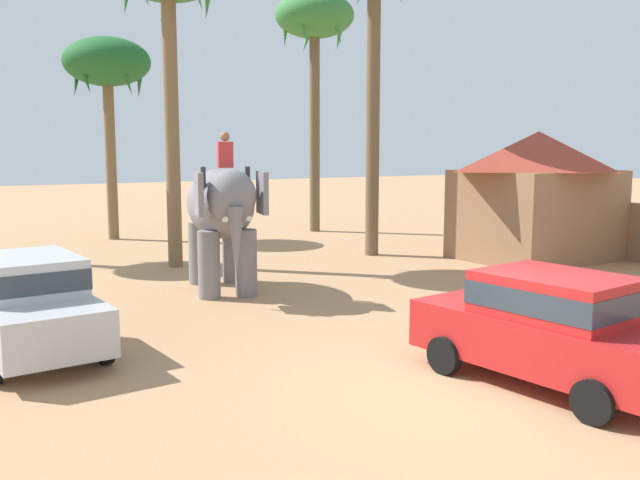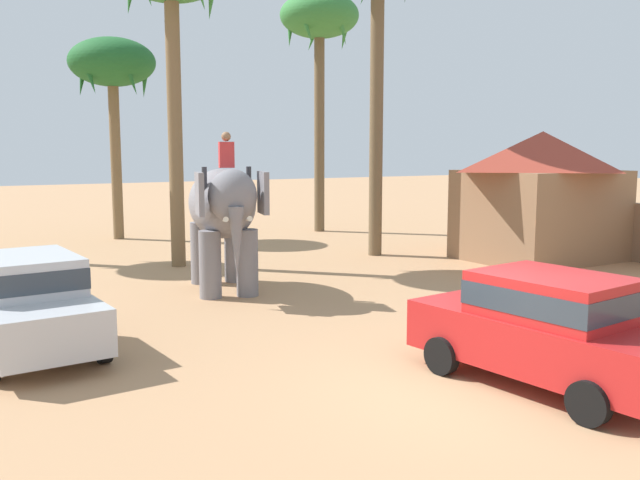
{
  "view_description": "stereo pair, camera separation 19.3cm",
  "coord_description": "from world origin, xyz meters",
  "px_view_note": "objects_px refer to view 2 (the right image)",
  "views": [
    {
      "loc": [
        -6.77,
        -7.56,
        3.57
      ],
      "look_at": [
        0.13,
        5.16,
        1.6
      ],
      "focal_mm": 39.12,
      "sensor_mm": 36.0,
      "label": 1
    },
    {
      "loc": [
        -6.6,
        -7.65,
        3.57
      ],
      "look_at": [
        0.13,
        5.16,
        1.6
      ],
      "focal_mm": 39.12,
      "sensor_mm": 36.0,
      "label": 2
    }
  ],
  "objects_px": {
    "palm_tree_far_back": "(112,67)",
    "roadside_hut": "(541,192)",
    "palm_tree_near_hut": "(319,24)",
    "elephant_with_mahout": "(224,211)",
    "car_sedan_foreground": "(548,325)",
    "car_parked_far_side": "(29,300)"
  },
  "relations": [
    {
      "from": "elephant_with_mahout",
      "to": "roadside_hut",
      "type": "distance_m",
      "value": 10.45
    },
    {
      "from": "car_parked_far_side",
      "to": "roadside_hut",
      "type": "bearing_deg",
      "value": 12.24
    },
    {
      "from": "car_sedan_foreground",
      "to": "elephant_with_mahout",
      "type": "height_order",
      "value": "elephant_with_mahout"
    },
    {
      "from": "car_sedan_foreground",
      "to": "elephant_with_mahout",
      "type": "relative_size",
      "value": 1.08
    },
    {
      "from": "palm_tree_near_hut",
      "to": "car_sedan_foreground",
      "type": "bearing_deg",
      "value": -107.57
    },
    {
      "from": "roadside_hut",
      "to": "palm_tree_near_hut",
      "type": "bearing_deg",
      "value": 105.78
    },
    {
      "from": "palm_tree_far_back",
      "to": "roadside_hut",
      "type": "distance_m",
      "value": 16.03
    },
    {
      "from": "car_sedan_foreground",
      "to": "elephant_with_mahout",
      "type": "distance_m",
      "value": 8.98
    },
    {
      "from": "car_sedan_foreground",
      "to": "car_parked_far_side",
      "type": "height_order",
      "value": "same"
    },
    {
      "from": "elephant_with_mahout",
      "to": "palm_tree_near_hut",
      "type": "distance_m",
      "value": 13.95
    },
    {
      "from": "car_sedan_foreground",
      "to": "roadside_hut",
      "type": "xyz_separation_m",
      "value": [
        8.56,
        8.72,
        1.2
      ]
    },
    {
      "from": "car_parked_far_side",
      "to": "palm_tree_far_back",
      "type": "height_order",
      "value": "palm_tree_far_back"
    },
    {
      "from": "car_sedan_foreground",
      "to": "roadside_hut",
      "type": "relative_size",
      "value": 0.82
    },
    {
      "from": "palm_tree_far_back",
      "to": "roadside_hut",
      "type": "bearing_deg",
      "value": -46.06
    },
    {
      "from": "elephant_with_mahout",
      "to": "palm_tree_far_back",
      "type": "distance_m",
      "value": 11.99
    },
    {
      "from": "car_sedan_foreground",
      "to": "palm_tree_near_hut",
      "type": "xyz_separation_m",
      "value": [
        5.83,
        18.4,
        7.49
      ]
    },
    {
      "from": "car_sedan_foreground",
      "to": "elephant_with_mahout",
      "type": "bearing_deg",
      "value": 102.2
    },
    {
      "from": "palm_tree_far_back",
      "to": "palm_tree_near_hut",
      "type": "bearing_deg",
      "value": -10.2
    },
    {
      "from": "elephant_with_mahout",
      "to": "palm_tree_near_hut",
      "type": "height_order",
      "value": "palm_tree_near_hut"
    },
    {
      "from": "elephant_with_mahout",
      "to": "palm_tree_far_back",
      "type": "relative_size",
      "value": 0.53
    },
    {
      "from": "palm_tree_near_hut",
      "to": "roadside_hut",
      "type": "xyz_separation_m",
      "value": [
        2.73,
        -9.68,
        -6.29
      ]
    },
    {
      "from": "roadside_hut",
      "to": "car_sedan_foreground",
      "type": "bearing_deg",
      "value": -134.47
    }
  ]
}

